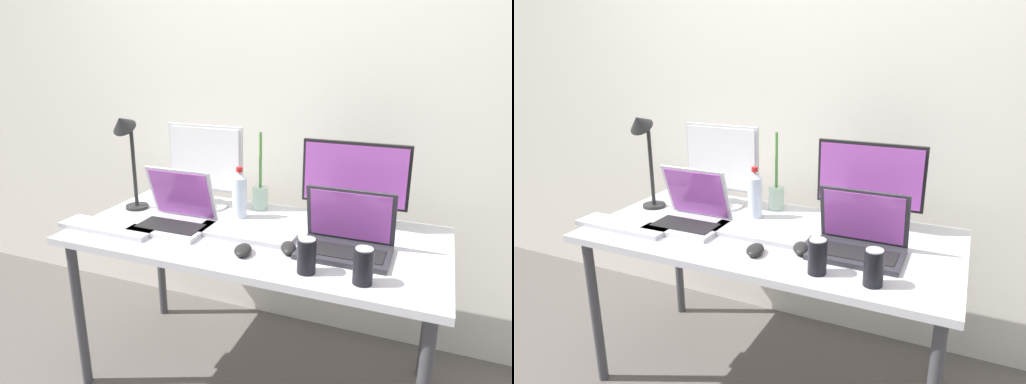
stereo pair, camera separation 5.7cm
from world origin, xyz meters
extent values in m
plane|color=#5B5651|center=(0.00, 0.00, 0.00)|extent=(16.00, 16.00, 0.00)
cube|color=silver|center=(0.00, 0.59, 1.30)|extent=(7.00, 0.08, 2.60)
cylinder|color=#424247|center=(-0.72, -0.32, 0.35)|extent=(0.04, 0.04, 0.71)
cylinder|color=#424247|center=(-0.72, 0.32, 0.35)|extent=(0.04, 0.04, 0.71)
cylinder|color=#424247|center=(0.72, 0.32, 0.35)|extent=(0.04, 0.04, 0.71)
cube|color=silver|center=(0.00, 0.00, 0.72)|extent=(1.55, 0.75, 0.03)
cylinder|color=silver|center=(-0.35, 0.22, 0.75)|extent=(0.20, 0.20, 0.01)
cylinder|color=silver|center=(-0.35, 0.22, 0.79)|extent=(0.03, 0.03, 0.07)
cube|color=silver|center=(-0.35, 0.22, 0.98)|extent=(0.38, 0.02, 0.31)
cube|color=white|center=(-0.35, 0.21, 0.98)|extent=(0.36, 0.01, 0.29)
cylinder|color=black|center=(0.36, 0.23, 0.75)|extent=(0.21, 0.21, 0.01)
cylinder|color=black|center=(0.36, 0.23, 0.79)|extent=(0.03, 0.03, 0.08)
cube|color=black|center=(0.36, 0.23, 0.97)|extent=(0.45, 0.02, 0.28)
cube|color=#A54CB2|center=(0.36, 0.22, 0.97)|extent=(0.43, 0.01, 0.25)
cube|color=silver|center=(-0.35, -0.10, 0.75)|extent=(0.31, 0.24, 0.02)
cube|color=black|center=(-0.35, -0.11, 0.76)|extent=(0.28, 0.13, 0.00)
cube|color=silver|center=(-0.35, -0.01, 0.88)|extent=(0.31, 0.08, 0.24)
cube|color=#A54CB2|center=(-0.35, -0.02, 0.87)|extent=(0.28, 0.07, 0.21)
cube|color=#2D2D33|center=(0.39, -0.08, 0.75)|extent=(0.34, 0.22, 0.02)
cube|color=black|center=(0.39, -0.09, 0.76)|extent=(0.30, 0.12, 0.00)
cube|color=#2D2D33|center=(0.39, 0.01, 0.87)|extent=(0.34, 0.05, 0.22)
cube|color=#A54CB2|center=(0.39, 0.01, 0.87)|extent=(0.31, 0.04, 0.20)
cube|color=#B2B2B7|center=(-0.03, -0.06, 0.75)|extent=(0.42, 0.14, 0.02)
cube|color=#B2B2B7|center=(-0.60, -0.21, 0.75)|extent=(0.44, 0.13, 0.02)
ellipsoid|color=black|center=(0.19, -0.13, 0.76)|extent=(0.09, 0.12, 0.03)
ellipsoid|color=black|center=(0.03, -0.21, 0.76)|extent=(0.09, 0.12, 0.03)
cylinder|color=silver|center=(-0.14, 0.14, 0.83)|extent=(0.07, 0.07, 0.19)
cone|color=silver|center=(-0.14, 0.14, 0.94)|extent=(0.06, 0.06, 0.03)
cylinder|color=red|center=(-0.14, 0.14, 0.97)|extent=(0.03, 0.03, 0.02)
cylinder|color=black|center=(0.49, -0.27, 0.80)|extent=(0.07, 0.07, 0.12)
cylinder|color=silver|center=(0.49, -0.27, 0.86)|extent=(0.06, 0.06, 0.00)
cylinder|color=black|center=(0.30, -0.27, 0.80)|extent=(0.07, 0.07, 0.12)
cylinder|color=silver|center=(0.30, -0.27, 0.86)|extent=(0.06, 0.06, 0.00)
cylinder|color=#B2D1B7|center=(-0.10, 0.29, 0.79)|extent=(0.08, 0.08, 0.11)
cylinder|color=#519342|center=(-0.10, 0.29, 0.98)|extent=(0.01, 0.01, 0.26)
cylinder|color=black|center=(-0.66, 0.07, 0.75)|extent=(0.11, 0.11, 0.01)
cylinder|color=black|center=(-0.66, 0.07, 0.94)|extent=(0.02, 0.02, 0.38)
cone|color=black|center=(-0.66, 0.01, 1.16)|extent=(0.11, 0.12, 0.11)
camera|label=1|loc=(0.68, -1.65, 1.48)|focal=32.00mm
camera|label=2|loc=(0.73, -1.63, 1.48)|focal=32.00mm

